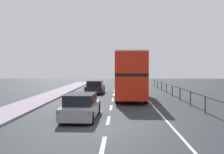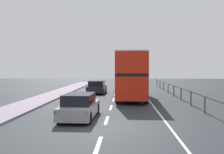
# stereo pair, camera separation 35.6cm
# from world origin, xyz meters

# --- Properties ---
(ground_plane) EXTENTS (73.70, 120.00, 0.10)m
(ground_plane) POSITION_xyz_m (0.00, 0.00, -0.05)
(ground_plane) COLOR #292E32
(lane_paint_markings) EXTENTS (3.27, 46.00, 0.01)m
(lane_paint_markings) POSITION_xyz_m (1.84, 8.84, 0.00)
(lane_paint_markings) COLOR silver
(lane_paint_markings) RESTS_ON ground
(bridge_side_railing) EXTENTS (0.10, 42.00, 1.12)m
(bridge_side_railing) POSITION_xyz_m (5.92, 9.00, 0.91)
(bridge_side_railing) COLOR #425550
(bridge_side_railing) RESTS_ON ground
(double_decker_bus_red) EXTENTS (2.83, 10.11, 4.19)m
(double_decker_bus_red) POSITION_xyz_m (1.65, 12.02, 2.25)
(double_decker_bus_red) COLOR red
(double_decker_bus_red) RESTS_ON ground
(hatchback_car_near) EXTENTS (1.86, 4.55, 1.41)m
(hatchback_car_near) POSITION_xyz_m (-1.54, 1.90, 0.68)
(hatchback_car_near) COLOR gray
(hatchback_car_near) RESTS_ON ground
(sedan_car_ahead) EXTENTS (1.97, 4.14, 1.43)m
(sedan_car_ahead) POSITION_xyz_m (-2.09, 16.97, 0.68)
(sedan_car_ahead) COLOR #22212C
(sedan_car_ahead) RESTS_ON ground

